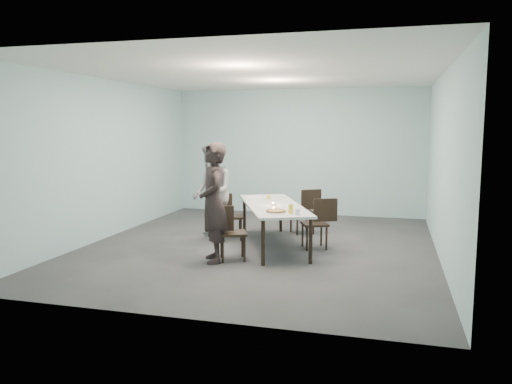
% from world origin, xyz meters
% --- Properties ---
extents(ground, '(7.00, 7.00, 0.00)m').
position_xyz_m(ground, '(0.00, 0.00, 0.00)').
color(ground, '#333335').
rests_on(ground, ground).
extents(room_shell, '(6.02, 7.02, 3.01)m').
position_xyz_m(room_shell, '(0.00, 0.00, 2.03)').
color(room_shell, '#A4C9CE').
rests_on(room_shell, ground).
extents(table, '(1.86, 2.74, 0.75)m').
position_xyz_m(table, '(0.23, 0.06, 0.69)').
color(table, white).
rests_on(table, ground).
extents(chair_near_left, '(0.65, 0.55, 0.87)m').
position_xyz_m(chair_near_left, '(-0.25, -1.04, 0.50)').
color(chair_near_left, black).
rests_on(chair_near_left, ground).
extents(chair_far_left, '(0.65, 0.54, 0.87)m').
position_xyz_m(chair_far_left, '(-0.73, 0.35, 0.50)').
color(chair_far_left, black).
rests_on(chair_far_left, ground).
extents(chair_near_right, '(0.65, 0.55, 0.87)m').
position_xyz_m(chair_near_right, '(1.03, 0.12, 0.50)').
color(chair_near_right, black).
rests_on(chair_near_right, ground).
extents(chair_far_right, '(0.64, 0.58, 0.87)m').
position_xyz_m(chair_far_right, '(0.60, 1.30, 0.50)').
color(chair_far_right, black).
rests_on(chair_far_right, ground).
extents(diner_near, '(0.71, 0.81, 1.87)m').
position_xyz_m(diner_near, '(-0.43, -1.18, 0.93)').
color(diner_near, black).
rests_on(diner_near, ground).
extents(diner_far, '(1.06, 1.11, 1.81)m').
position_xyz_m(diner_far, '(-0.96, 0.18, 0.91)').
color(diner_far, slate).
rests_on(diner_far, ground).
extents(pizza, '(0.34, 0.34, 0.04)m').
position_xyz_m(pizza, '(0.46, -0.74, 0.77)').
color(pizza, white).
rests_on(pizza, table).
extents(side_plate, '(0.18, 0.18, 0.01)m').
position_xyz_m(side_plate, '(0.57, -0.50, 0.76)').
color(side_plate, white).
rests_on(side_plate, table).
extents(beer_glass, '(0.08, 0.08, 0.15)m').
position_xyz_m(beer_glass, '(0.71, -0.80, 0.82)').
color(beer_glass, yellow).
rests_on(beer_glass, table).
extents(water_tumbler, '(0.08, 0.08, 0.09)m').
position_xyz_m(water_tumbler, '(0.83, -0.87, 0.80)').
color(water_tumbler, silver).
rests_on(water_tumbler, table).
extents(tealight, '(0.06, 0.06, 0.05)m').
position_xyz_m(tealight, '(0.26, -0.08, 0.77)').
color(tealight, silver).
rests_on(tealight, table).
extents(amber_tumbler, '(0.07, 0.07, 0.08)m').
position_xyz_m(amber_tumbler, '(-0.00, 0.65, 0.79)').
color(amber_tumbler, yellow).
rests_on(amber_tumbler, table).
extents(menu, '(0.36, 0.32, 0.01)m').
position_xyz_m(menu, '(-0.34, 0.86, 0.75)').
color(menu, silver).
rests_on(menu, table).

